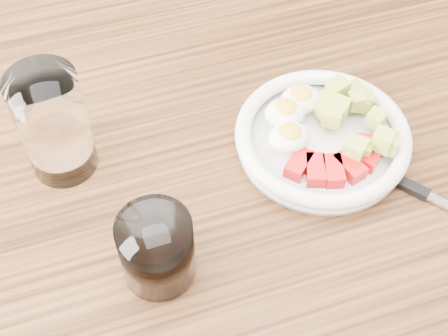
# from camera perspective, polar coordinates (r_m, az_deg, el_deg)

# --- Properties ---
(dining_table) EXTENTS (1.50, 0.90, 0.77)m
(dining_table) POSITION_cam_1_polar(r_m,az_deg,el_deg) (0.84, 0.87, -5.68)
(dining_table) COLOR brown
(dining_table) RESTS_ON ground
(bowl) EXTENTS (0.22, 0.22, 0.06)m
(bowl) POSITION_cam_1_polar(r_m,az_deg,el_deg) (0.78, 8.94, 3.03)
(bowl) COLOR white
(bowl) RESTS_ON dining_table
(fork) EXTENTS (0.14, 0.18, 0.01)m
(fork) POSITION_cam_1_polar(r_m,az_deg,el_deg) (0.78, 16.75, -1.73)
(fork) COLOR black
(fork) RESTS_ON dining_table
(water_glass) EXTENTS (0.08, 0.08, 0.14)m
(water_glass) POSITION_cam_1_polar(r_m,az_deg,el_deg) (0.74, -15.32, 3.86)
(water_glass) COLOR white
(water_glass) RESTS_ON dining_table
(coffee_glass) EXTENTS (0.08, 0.08, 0.09)m
(coffee_glass) POSITION_cam_1_polar(r_m,az_deg,el_deg) (0.66, -6.15, -7.45)
(coffee_glass) COLOR white
(coffee_glass) RESTS_ON dining_table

